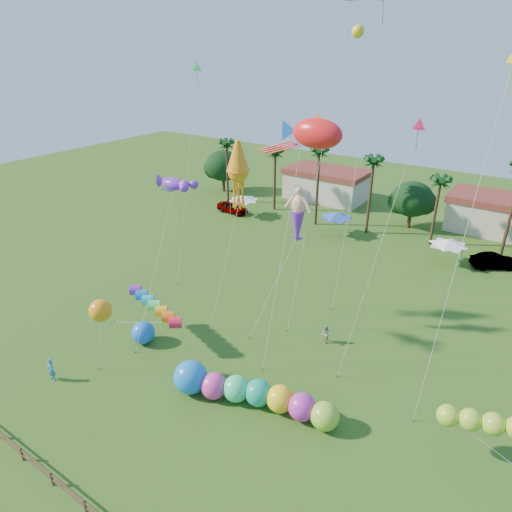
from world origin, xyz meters
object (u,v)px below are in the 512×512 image
Objects in this scene: caterpillar_inflatable at (247,392)px; spectator_b at (326,334)px; spectator_a at (51,370)px; blue_ball at (143,333)px; car_b at (495,261)px; car_a at (232,207)px.

spectator_b is at bearing 68.30° from caterpillar_inflatable.
spectator_a is 7.43m from blue_ball.
blue_ball is at bearing 112.51° from car_b.
caterpillar_inflatable is (24.69, -30.74, 0.19)m from car_a.
spectator_a is (11.31, -36.93, 0.09)m from car_a.
spectator_b is at bearing 34.39° from blue_ball.
car_a is 3.03× the size of spectator_b.
car_b is (35.03, 1.96, -0.01)m from car_a.
spectator_a is 0.16× the size of caterpillar_inflatable.
spectator_a is 14.74m from caterpillar_inflatable.
car_a is 38.62m from spectator_a.
car_a is at bearing -167.24° from spectator_b.
car_a is 39.43m from caterpillar_inflatable.
blue_ball reaches higher than spectator_a.
caterpillar_inflatable is 11.34m from blue_ball.
car_a is 2.66× the size of spectator_a.
caterpillar_inflatable is (13.38, 6.19, 0.10)m from spectator_a.
car_a is at bearing 114.26° from caterpillar_inflatable.
spectator_a reaches higher than spectator_b.
spectator_a is at bearing -159.29° from car_a.
caterpillar_inflatable is at bearing -45.06° from spectator_b.
spectator_b is (14.57, 15.68, -0.11)m from spectator_a.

